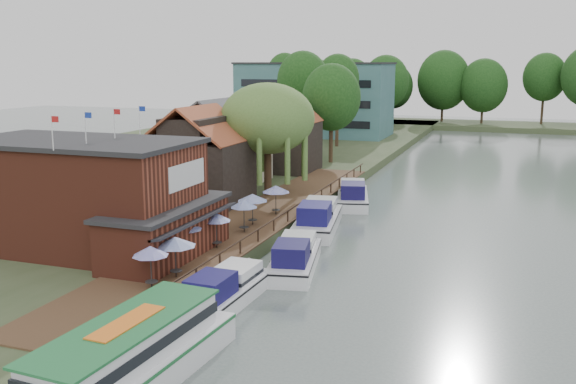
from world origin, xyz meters
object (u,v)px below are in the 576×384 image
(umbrella_0, at_px, (151,267))
(umbrella_3, at_px, (216,230))
(umbrella_2, at_px, (187,239))
(willow, at_px, (268,140))
(hotel_block, at_px, (315,99))
(swan, at_px, (183,344))
(cruiser_0, at_px, (225,285))
(tour_boat, at_px, (118,361))
(umbrella_5, at_px, (253,209))
(umbrella_6, at_px, (276,200))
(cottage_c, at_px, (284,134))
(cottage_b, at_px, (218,141))
(cruiser_2, at_px, (318,214))
(pub, at_px, (104,196))
(cruiser_1, at_px, (295,253))
(umbrella_4, at_px, (244,216))
(cruiser_3, at_px, (353,192))
(cottage_a, at_px, (198,155))
(umbrella_1, at_px, (176,257))

(umbrella_0, xyz_separation_m, umbrella_3, (-0.10, 8.22, 0.00))
(umbrella_2, bearing_deg, willow, 96.96)
(hotel_block, xyz_separation_m, swan, (18.91, -80.61, -6.93))
(willow, bearing_deg, cruiser_0, -73.90)
(tour_boat, bearing_deg, umbrella_5, 103.33)
(umbrella_2, distance_m, umbrella_6, 12.94)
(cottage_c, relative_size, tour_boat, 0.64)
(cottage_b, relative_size, cruiser_0, 1.07)
(hotel_block, distance_m, umbrella_2, 72.50)
(cruiser_2, distance_m, tour_boat, 27.58)
(pub, distance_m, cruiser_2, 17.26)
(umbrella_6, relative_size, cruiser_1, 0.25)
(umbrella_6, xyz_separation_m, cruiser_0, (3.36, -16.65, -1.21))
(cottage_c, relative_size, umbrella_0, 3.58)
(cottage_c, xyz_separation_m, umbrella_0, (6.80, -39.56, -2.96))
(pub, height_order, cottage_c, cottage_c)
(umbrella_0, bearing_deg, umbrella_6, 89.40)
(umbrella_2, height_order, umbrella_4, same)
(swan, bearing_deg, tour_boat, -93.81)
(umbrella_4, bearing_deg, cruiser_2, 60.38)
(cottage_c, bearing_deg, umbrella_2, -80.09)
(umbrella_2, height_order, cruiser_1, umbrella_2)
(cruiser_2, bearing_deg, tour_boat, -99.16)
(cruiser_2, relative_size, tour_boat, 0.78)
(hotel_block, relative_size, umbrella_4, 10.69)
(hotel_block, xyz_separation_m, cruiser_1, (19.99, -67.73, -6.03))
(umbrella_5, bearing_deg, cruiser_3, 73.79)
(umbrella_2, distance_m, umbrella_4, 7.00)
(cottage_c, relative_size, cruiser_2, 0.82)
(cruiser_1, bearing_deg, cottage_a, 126.37)
(cruiser_1, bearing_deg, tour_boat, -106.06)
(cottage_b, xyz_separation_m, cruiser_3, (14.70, -1.46, -4.07))
(swan, bearing_deg, cruiser_2, 91.22)
(willow, bearing_deg, cottage_c, 104.04)
(umbrella_3, xyz_separation_m, swan, (4.21, -12.27, -2.07))
(cruiser_0, xyz_separation_m, cruiser_1, (1.63, 7.00, 0.05))
(willow, height_order, cruiser_0, willow)
(umbrella_5, height_order, cruiser_2, umbrella_5)
(umbrella_4, xyz_separation_m, umbrella_5, (-0.27, 2.23, 0.00))
(pub, relative_size, umbrella_4, 8.42)
(hotel_block, bearing_deg, cruiser_3, -68.50)
(umbrella_2, bearing_deg, hotel_block, 101.11)
(pub, relative_size, swan, 45.45)
(cottage_b, relative_size, umbrella_1, 3.97)
(umbrella_5, bearing_deg, cottage_c, 104.74)
(umbrella_5, bearing_deg, swan, -76.89)
(cottage_b, bearing_deg, cottage_c, 66.04)
(hotel_block, bearing_deg, willow, -77.29)
(umbrella_1, distance_m, umbrella_5, 12.68)
(pub, relative_size, umbrella_3, 8.42)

